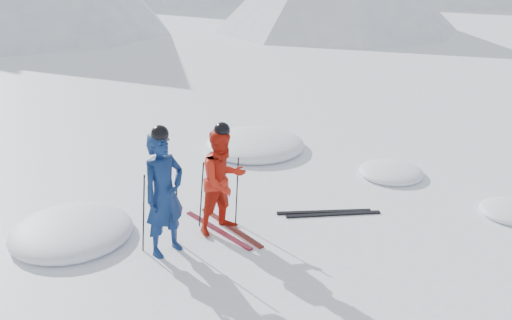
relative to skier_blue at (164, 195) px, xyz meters
name	(u,v)px	position (x,y,z in m)	size (l,w,h in m)	color
ground	(354,211)	(3.43, -0.07, -0.98)	(160.00, 160.00, 0.00)	white
skier_blue	(164,195)	(0.00, 0.00, 0.00)	(0.71, 0.47, 1.96)	#0D2352
skier_red	(223,181)	(1.06, 0.29, -0.09)	(0.87, 0.67, 1.78)	red
pole_blue_left	(144,214)	(-0.30, 0.15, -0.33)	(0.02, 0.02, 1.31)	black
pole_blue_right	(177,204)	(0.25, 0.25, -0.33)	(0.02, 0.02, 1.31)	black
pole_red_left	(201,195)	(0.76, 0.54, -0.39)	(0.02, 0.02, 1.19)	black
pole_red_right	(237,191)	(1.36, 0.44, -0.39)	(0.02, 0.02, 1.19)	black
ski_worn_left	(218,230)	(0.94, 0.29, -0.97)	(0.09, 1.70, 0.03)	black
ski_worn_right	(231,227)	(1.18, 0.29, -0.97)	(0.09, 1.70, 0.03)	black
ski_loose_a	(324,212)	(2.91, 0.12, -0.97)	(0.09, 1.70, 0.03)	black
ski_loose_b	(333,214)	(3.01, -0.03, -0.97)	(0.09, 1.70, 0.03)	black
snow_lumps	(233,177)	(2.02, 2.26, -0.98)	(8.77, 6.63, 0.51)	white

